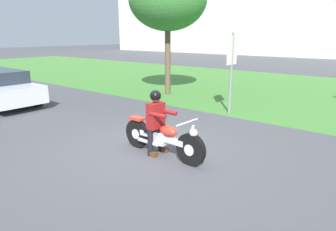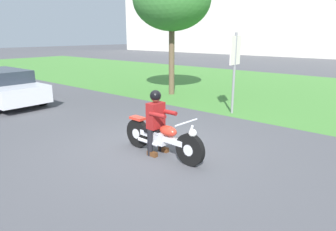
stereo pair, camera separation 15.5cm
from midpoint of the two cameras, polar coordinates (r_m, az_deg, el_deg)
ground at (r=6.98m, az=-4.07°, el=-6.31°), size 120.00×120.00×0.00m
grass_verge at (r=15.30m, az=21.64°, el=4.43°), size 60.00×12.00×0.01m
motorcycle_lead at (r=6.47m, az=-1.78°, el=-4.23°), size 2.20×0.66×0.89m
rider_lead at (r=6.46m, az=-2.89°, el=-0.34°), size 0.56×0.48×1.41m
sign_banner at (r=10.03m, az=11.48°, el=10.09°), size 0.08×0.60×2.60m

